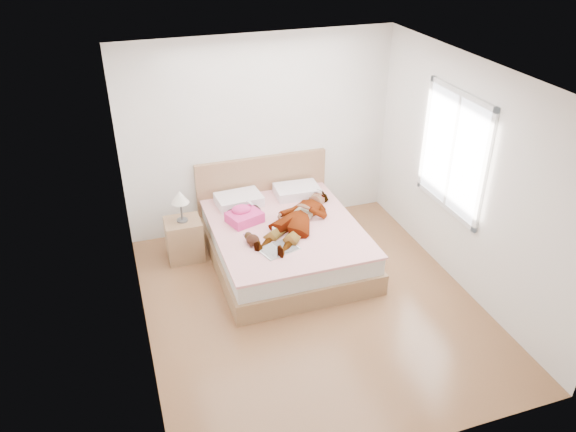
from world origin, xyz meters
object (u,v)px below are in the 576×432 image
(bed, at_px, (283,238))
(magazine, at_px, (279,249))
(woman, at_px, (298,216))
(phone, at_px, (250,203))
(plush_toy, at_px, (252,239))
(nightstand, at_px, (184,236))
(towel, at_px, (244,215))
(coffee_mug, at_px, (275,230))

(bed, height_order, magazine, bed)
(woman, distance_m, phone, 0.64)
(woman, xyz_separation_m, plush_toy, (-0.66, -0.28, -0.04))
(bed, relative_size, magazine, 4.23)
(phone, distance_m, bed, 0.61)
(phone, relative_size, magazine, 0.18)
(magazine, height_order, nightstand, nightstand)
(woman, bearing_deg, magazine, -85.65)
(phone, distance_m, magazine, 0.91)
(woman, distance_m, magazine, 0.64)
(woman, distance_m, plush_toy, 0.72)
(nightstand, bearing_deg, phone, -4.56)
(towel, bearing_deg, woman, -22.42)
(woman, bearing_deg, towel, -158.36)
(phone, height_order, towel, towel)
(towel, bearing_deg, coffee_mug, -54.64)
(magazine, height_order, plush_toy, plush_toy)
(woman, relative_size, bed, 0.76)
(magazine, distance_m, coffee_mug, 0.35)
(bed, bearing_deg, woman, -25.38)
(coffee_mug, xyz_separation_m, plush_toy, (-0.32, -0.14, 0.02))
(magazine, xyz_separation_m, plush_toy, (-0.26, 0.21, 0.06))
(towel, distance_m, plush_toy, 0.54)
(bed, xyz_separation_m, coffee_mug, (-0.17, -0.22, 0.28))
(towel, xyz_separation_m, magazine, (0.22, -0.74, -0.08))
(phone, height_order, magazine, phone)
(towel, relative_size, coffee_mug, 4.24)
(coffee_mug, relative_size, nightstand, 0.12)
(plush_toy, bearing_deg, bed, 35.89)
(plush_toy, bearing_deg, towel, 85.53)
(woman, height_order, coffee_mug, woman)
(woman, relative_size, magazine, 3.20)
(nightstand, bearing_deg, coffee_mug, -31.14)
(magazine, relative_size, coffee_mug, 4.36)
(plush_toy, height_order, nightstand, nightstand)
(bed, xyz_separation_m, magazine, (-0.24, -0.57, 0.24))
(bed, xyz_separation_m, plush_toy, (-0.49, -0.36, 0.30))
(woman, height_order, magazine, woman)
(phone, relative_size, nightstand, 0.09)
(bed, distance_m, magazine, 0.66)
(bed, distance_m, coffee_mug, 0.39)
(towel, bearing_deg, plush_toy, -94.47)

